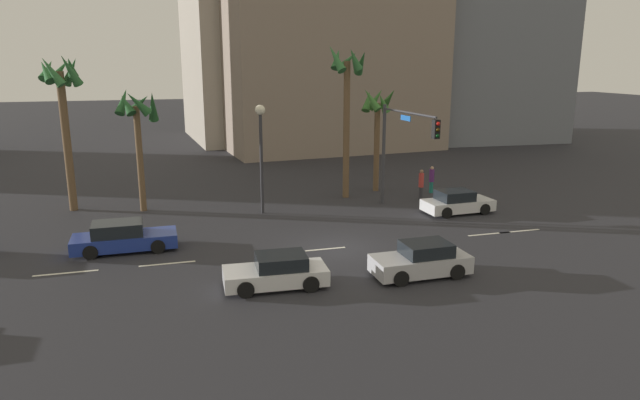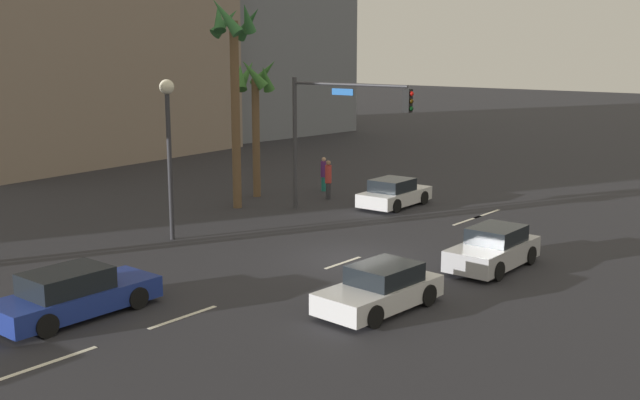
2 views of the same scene
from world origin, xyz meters
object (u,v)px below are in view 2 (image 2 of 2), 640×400
object	(u,v)px
traffic_signal	(334,121)
building_0	(75,13)
car_3	(494,249)
car_1	(74,295)
car_4	(380,289)
pedestrian_0	(324,173)
streetlamp	(168,129)
car_0	(394,194)
building_2	(212,34)
palm_tree_3	(234,55)
pedestrian_1	(328,178)
palm_tree_1	(255,92)

from	to	relation	value
traffic_signal	building_0	world-z (taller)	building_0
car_3	traffic_signal	size ratio (longest dim) A/B	0.64
car_1	car_4	distance (m)	8.52
traffic_signal	pedestrian_0	world-z (taller)	traffic_signal
car_4	streetlamp	bearing A→B (deg)	82.57
car_0	building_2	bearing A→B (deg)	61.89
car_4	palm_tree_3	xyz separation A→B (m)	(7.26, 13.35, 6.40)
car_3	pedestrian_0	bearing A→B (deg)	61.81
car_4	pedestrian_1	bearing A→B (deg)	44.62
pedestrian_1	palm_tree_1	world-z (taller)	palm_tree_1
car_0	streetlamp	bearing A→B (deg)	164.37
palm_tree_3	building_2	xyz separation A→B (m)	(21.02, 24.76, 1.45)
traffic_signal	palm_tree_3	distance (m)	5.46
traffic_signal	building_0	bearing A→B (deg)	82.17
building_2	car_1	bearing A→B (deg)	-133.69
palm_tree_3	building_0	distance (m)	21.36
car_3	building_2	distance (m)	45.28
pedestrian_0	pedestrian_1	bearing A→B (deg)	-134.39
car_3	building_0	size ratio (longest dim) A/B	0.19
pedestrian_1	palm_tree_1	bearing A→B (deg)	119.18
pedestrian_0	building_2	xyz separation A→B (m)	(15.20, 25.15, 7.51)
pedestrian_1	palm_tree_3	bearing A→B (deg)	156.03
palm_tree_1	palm_tree_3	world-z (taller)	palm_tree_3
palm_tree_1	car_0	bearing A→B (deg)	-70.68
car_0	palm_tree_1	xyz separation A→B (m)	(-2.35, 6.72, 4.60)
palm_tree_1	building_2	distance (m)	30.06
car_1	car_4	xyz separation A→B (m)	(5.91, -6.13, -0.03)
pedestrian_1	palm_tree_1	xyz separation A→B (m)	(-1.79, 3.20, 4.18)
palm_tree_3	car_4	bearing A→B (deg)	-118.53
car_4	traffic_signal	bearing A→B (deg)	45.02
palm_tree_1	car_3	bearing A→B (deg)	-104.54
streetlamp	pedestrian_0	world-z (taller)	streetlamp
car_1	pedestrian_1	bearing A→B (deg)	16.84
pedestrian_1	car_1	bearing A→B (deg)	-163.16
car_3	streetlamp	xyz separation A→B (m)	(-4.46, 11.38, 3.67)
car_4	building_2	bearing A→B (deg)	53.42
car_3	palm_tree_1	world-z (taller)	palm_tree_1
streetlamp	pedestrian_0	distance (m)	12.30
building_0	traffic_signal	bearing A→B (deg)	-103.15
palm_tree_3	car_0	bearing A→B (deg)	-48.04
pedestrian_1	palm_tree_1	size ratio (longest dim) A/B	0.28
palm_tree_1	car_4	bearing A→B (deg)	-123.81
streetlamp	building_2	size ratio (longest dim) A/B	0.31
car_0	streetlamp	distance (m)	11.74
building_0	car_1	bearing A→B (deg)	-128.81
pedestrian_0	building_2	distance (m)	30.33
car_4	palm_tree_1	bearing A→B (deg)	56.19
car_0	pedestrian_0	bearing A→B (deg)	79.61
car_1	traffic_signal	distance (m)	15.64
traffic_signal	building_2	bearing A→B (deg)	56.50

